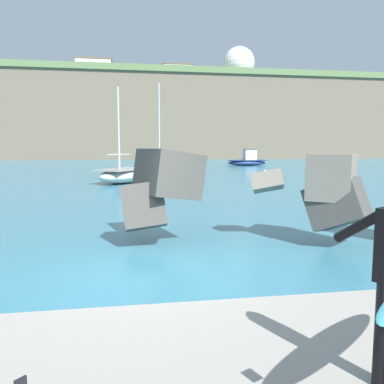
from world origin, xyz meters
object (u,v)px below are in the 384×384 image
(boat_near_right, at_px, (122,175))
(station_building_central, at_px, (178,74))
(mooring_buoy_outer, at_px, (265,173))
(mooring_buoy_middle, at_px, (154,198))
(station_building_west, at_px, (94,70))
(radar_dome, at_px, (239,65))
(boat_near_left, at_px, (162,167))
(boat_near_centre, at_px, (248,161))

(boat_near_right, height_order, station_building_central, station_building_central)
(mooring_buoy_outer, bearing_deg, mooring_buoy_middle, -124.33)
(station_building_west, bearing_deg, mooring_buoy_outer, -74.04)
(station_building_west, height_order, station_building_central, station_building_west)
(mooring_buoy_outer, bearing_deg, boat_near_right, -155.02)
(station_building_west, bearing_deg, radar_dome, 9.10)
(mooring_buoy_middle, bearing_deg, radar_dome, 71.85)
(boat_near_left, relative_size, station_building_central, 1.06)
(boat_near_left, relative_size, station_building_west, 0.93)
(mooring_buoy_middle, distance_m, mooring_buoy_outer, 17.82)
(mooring_buoy_middle, distance_m, station_building_west, 82.84)
(radar_dome, bearing_deg, boat_near_centre, -104.76)
(radar_dome, bearing_deg, station_building_west, -170.90)
(mooring_buoy_outer, height_order, station_building_west, station_building_west)
(boat_near_centre, bearing_deg, boat_near_right, -124.38)
(boat_near_left, height_order, boat_near_right, boat_near_left)
(radar_dome, xyz_separation_m, station_building_central, (-17.06, -5.96, -3.77))
(mooring_buoy_middle, relative_size, station_building_central, 0.06)
(boat_near_left, height_order, station_building_west, station_building_west)
(mooring_buoy_middle, height_order, station_building_west, station_building_west)
(boat_near_centre, height_order, mooring_buoy_middle, boat_near_centre)
(boat_near_left, height_order, boat_near_centre, boat_near_left)
(station_building_central, bearing_deg, mooring_buoy_outer, -90.89)
(boat_near_right, xyz_separation_m, mooring_buoy_middle, (1.41, -9.38, -0.30))
(station_building_central, bearing_deg, radar_dome, 19.25)
(boat_near_left, relative_size, mooring_buoy_outer, 17.72)
(boat_near_right, bearing_deg, mooring_buoy_outer, 24.98)
(boat_near_right, height_order, mooring_buoy_middle, boat_near_right)
(radar_dome, distance_m, station_building_central, 18.46)
(mooring_buoy_middle, xyz_separation_m, radar_dome, (28.12, 85.76, 23.66))
(mooring_buoy_outer, distance_m, radar_dome, 77.03)
(station_building_west, bearing_deg, boat_near_centre, -64.98)
(radar_dome, height_order, station_building_central, radar_dome)
(boat_near_right, bearing_deg, mooring_buoy_middle, -81.43)
(boat_near_right, xyz_separation_m, radar_dome, (29.53, 76.38, 23.36))
(boat_near_centre, xyz_separation_m, radar_dome, (14.24, 54.02, 23.26))
(boat_near_left, xyz_separation_m, station_building_west, (-10.43, 61.83, 19.88))
(boat_near_right, xyz_separation_m, station_building_west, (-7.17, 70.50, 19.90))
(boat_near_right, distance_m, station_building_central, 74.15)
(boat_near_centre, distance_m, station_building_central, 51.94)
(boat_near_right, height_order, mooring_buoy_outer, boat_near_right)
(boat_near_left, xyz_separation_m, mooring_buoy_middle, (-1.85, -18.04, -0.32))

